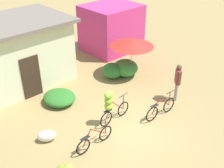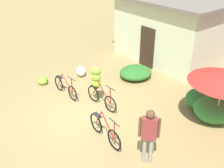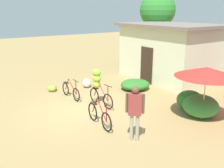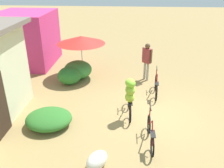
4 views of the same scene
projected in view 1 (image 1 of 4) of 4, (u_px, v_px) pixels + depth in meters
ground_plane at (127, 128)px, 11.10m from camera, size 60.00×60.00×0.00m
building_low at (12, 54)px, 13.42m from camera, size 5.58×3.88×3.19m
shop_pink at (111, 28)px, 17.34m from camera, size 3.20×2.80×2.80m
hedge_bush_front_left at (59, 97)px, 12.56m from camera, size 1.39×1.53×0.51m
hedge_bush_front_right at (112, 71)px, 14.52m from camera, size 1.06×1.06×0.79m
hedge_bush_mid at (125, 68)px, 14.75m from camera, size 1.34×1.34×0.84m
market_umbrella at (132, 43)px, 14.06m from camera, size 2.25×2.25×2.00m
bicycle_leftmost at (95, 139)px, 10.03m from camera, size 1.68×0.15×0.97m
bicycle_near_pile at (110, 104)px, 10.95m from camera, size 1.65×0.44×1.53m
bicycle_center_loaded at (161, 109)px, 11.61m from camera, size 1.69×0.19×1.01m
produce_sack at (47, 136)px, 10.37m from camera, size 0.83×0.74×0.44m
person_vendor at (178, 79)px, 12.34m from camera, size 0.43×0.44×1.77m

